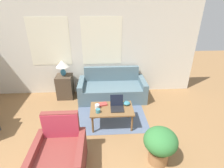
# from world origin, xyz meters

# --- Properties ---
(wall_back) EXTENTS (6.67, 0.06, 2.60)m
(wall_back) POSITION_xyz_m (-0.00, 3.65, 1.31)
(wall_back) COLOR silver
(wall_back) RESTS_ON ground_plane
(rug) EXTENTS (1.69, 1.84, 0.01)m
(rug) POSITION_xyz_m (0.80, 2.57, 0.00)
(rug) COLOR slate
(rug) RESTS_ON ground_plane
(couch) EXTENTS (1.86, 0.84, 0.85)m
(couch) POSITION_xyz_m (0.88, 3.22, 0.26)
(couch) COLOR slate
(couch) RESTS_ON ground_plane
(armchair) EXTENTS (0.81, 0.83, 0.92)m
(armchair) POSITION_xyz_m (-0.11, 0.89, 0.28)
(armchair) COLOR brown
(armchair) RESTS_ON ground_plane
(side_table) EXTENTS (0.44, 0.44, 0.67)m
(side_table) POSITION_xyz_m (-0.46, 3.33, 0.34)
(side_table) COLOR #4C3D2D
(side_table) RESTS_ON ground_plane
(table_lamp) EXTENTS (0.35, 0.35, 0.45)m
(table_lamp) POSITION_xyz_m (-0.46, 3.33, 0.99)
(table_lamp) COLOR teal
(table_lamp) RESTS_ON side_table
(coffee_table) EXTENTS (0.94, 0.59, 0.44)m
(coffee_table) POSITION_xyz_m (0.80, 1.99, 0.39)
(coffee_table) COLOR brown
(coffee_table) RESTS_ON ground_plane
(laptop) EXTENTS (0.28, 0.32, 0.26)m
(laptop) POSITION_xyz_m (0.92, 1.99, 0.50)
(laptop) COLOR black
(laptop) RESTS_ON coffee_table
(cup_navy) EXTENTS (0.10, 0.10, 0.10)m
(cup_navy) POSITION_xyz_m (0.49, 2.00, 0.49)
(cup_navy) COLOR white
(cup_navy) RESTS_ON coffee_table
(cup_yellow) EXTENTS (0.10, 0.10, 0.08)m
(cup_yellow) POSITION_xyz_m (0.50, 1.85, 0.48)
(cup_yellow) COLOR teal
(cup_yellow) RESTS_ON coffee_table
(snack_bowl) EXTENTS (0.16, 0.16, 0.08)m
(snack_bowl) POSITION_xyz_m (1.15, 2.12, 0.48)
(snack_bowl) COLOR teal
(snack_bowl) RESTS_ON coffee_table
(book_red) EXTENTS (0.22, 0.17, 0.04)m
(book_red) POSITION_xyz_m (0.61, 2.14, 0.46)
(book_red) COLOR #B23D38
(book_red) RESTS_ON coffee_table
(potted_plant) EXTENTS (0.57, 0.57, 0.68)m
(potted_plant) POSITION_xyz_m (1.56, 0.94, 0.41)
(potted_plant) COLOR #996B42
(potted_plant) RESTS_ON ground_plane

